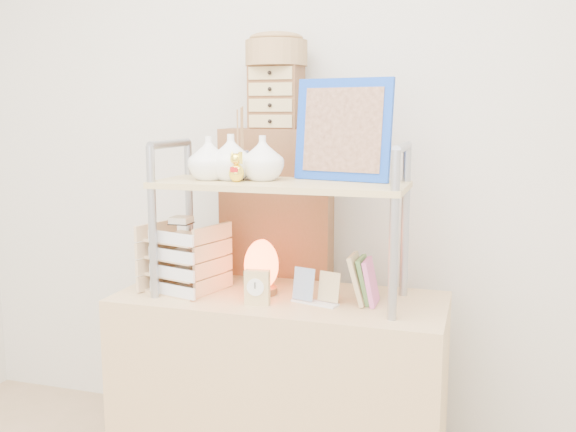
# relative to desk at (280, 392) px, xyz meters

# --- Properties ---
(desk) EXTENTS (1.20, 0.50, 0.75)m
(desk) POSITION_rel_desk_xyz_m (0.00, 0.00, 0.00)
(desk) COLOR tan
(desk) RESTS_ON ground
(cabinet) EXTENTS (0.47, 0.29, 1.35)m
(cabinet) POSITION_rel_desk_xyz_m (-0.13, 0.37, 0.30)
(cabinet) COLOR brown
(cabinet) RESTS_ON ground
(hutch) EXTENTS (0.90, 0.34, 0.79)m
(hutch) POSITION_rel_desk_xyz_m (-0.05, 0.01, 0.83)
(hutch) COLOR #9699A3
(hutch) RESTS_ON desk
(letter_tray) EXTENTS (0.28, 0.28, 0.28)m
(letter_tray) POSITION_rel_desk_xyz_m (-0.37, -0.04, 0.49)
(letter_tray) COLOR #DDBE85
(letter_tray) RESTS_ON desk
(salt_lamp) EXTENTS (0.13, 0.13, 0.20)m
(salt_lamp) POSITION_rel_desk_xyz_m (-0.08, 0.01, 0.48)
(salt_lamp) COLOR brown
(salt_lamp) RESTS_ON desk
(desk_clock) EXTENTS (0.09, 0.05, 0.12)m
(desk_clock) POSITION_rel_desk_xyz_m (-0.04, -0.12, 0.44)
(desk_clock) COLOR tan
(desk_clock) RESTS_ON desk
(postcard_stand) EXTENTS (0.18, 0.09, 0.12)m
(postcard_stand) POSITION_rel_desk_xyz_m (0.15, -0.05, 0.41)
(postcard_stand) COLOR white
(postcard_stand) RESTS_ON desk
(drawer_chest) EXTENTS (0.20, 0.16, 0.25)m
(drawer_chest) POSITION_rel_desk_xyz_m (-0.13, 0.35, 1.10)
(drawer_chest) COLOR brown
(drawer_chest) RESTS_ON cabinet
(woven_basket) EXTENTS (0.25, 0.25, 0.10)m
(woven_basket) POSITION_rel_desk_xyz_m (-0.13, 0.35, 1.28)
(woven_basket) COLOR olive
(woven_basket) RESTS_ON drawer_chest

